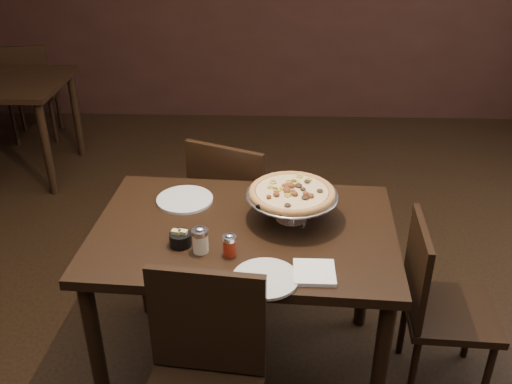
{
  "coord_description": "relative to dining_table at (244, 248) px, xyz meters",
  "views": [
    {
      "loc": [
        0.05,
        -1.98,
        2.13
      ],
      "look_at": [
        -0.03,
        0.14,
        0.96
      ],
      "focal_mm": 40.0,
      "sensor_mm": 36.0,
      "label": 1
    }
  ],
  "objects": [
    {
      "name": "plate_near",
      "position": [
        0.1,
        -0.36,
        0.11
      ],
      "size": [
        0.25,
        0.25,
        0.01
      ],
      "primitive_type": "cylinder",
      "color": "silver",
      "rests_on": "dining_table"
    },
    {
      "name": "pizza_stand",
      "position": [
        0.2,
        0.07,
        0.24
      ],
      "size": [
        0.4,
        0.4,
        0.17
      ],
      "color": "silver",
      "rests_on": "dining_table"
    },
    {
      "name": "serving_spatula",
      "position": [
        0.1,
        -0.0,
        0.24
      ],
      "size": [
        0.18,
        0.18,
        0.03
      ],
      "rotation": [
        0.0,
        0.0,
        -0.69
      ],
      "color": "silver",
      "rests_on": "pizza_stand"
    },
    {
      "name": "bg_chair_far",
      "position": [
        -2.06,
        2.74,
        -0.21
      ],
      "size": [
        0.49,
        0.49,
        0.9
      ],
      "rotation": [
        0.0,
        0.0,
        3.34
      ],
      "color": "black",
      "rests_on": "ground"
    },
    {
      "name": "chair_far",
      "position": [
        -0.08,
        0.66,
        -0.19
      ],
      "size": [
        0.58,
        0.58,
        0.95
      ],
      "rotation": [
        0.0,
        0.0,
        2.74
      ],
      "color": "black",
      "rests_on": "ground"
    },
    {
      "name": "plate_left",
      "position": [
        -0.29,
        0.23,
        0.11
      ],
      "size": [
        0.26,
        0.26,
        0.01
      ],
      "primitive_type": "cylinder",
      "color": "silver",
      "rests_on": "dining_table"
    },
    {
      "name": "pepper_flake_shaker",
      "position": [
        -0.05,
        -0.2,
        0.15
      ],
      "size": [
        0.06,
        0.06,
        0.1
      ],
      "color": "maroon",
      "rests_on": "dining_table"
    },
    {
      "name": "packet_caddy",
      "position": [
        -0.25,
        -0.14,
        0.14
      ],
      "size": [
        0.09,
        0.09,
        0.07
      ],
      "rotation": [
        0.0,
        0.0,
        -0.24
      ],
      "color": "black",
      "rests_on": "dining_table"
    },
    {
      "name": "napkin_stack",
      "position": [
        0.28,
        -0.32,
        0.12
      ],
      "size": [
        0.16,
        0.16,
        0.02
      ],
      "primitive_type": "cube",
      "rotation": [
        0.0,
        0.0,
        -0.0
      ],
      "color": "white",
      "rests_on": "dining_table"
    },
    {
      "name": "parmesan_shaker",
      "position": [
        -0.16,
        -0.18,
        0.16
      ],
      "size": [
        0.07,
        0.07,
        0.12
      ],
      "color": "beige",
      "rests_on": "dining_table"
    },
    {
      "name": "dining_table",
      "position": [
        0.0,
        0.0,
        0.0
      ],
      "size": [
        1.35,
        0.94,
        0.81
      ],
      "rotation": [
        0.0,
        0.0,
        -0.06
      ],
      "color": "black",
      "rests_on": "ground"
    },
    {
      "name": "chair_side",
      "position": [
        0.87,
        -0.04,
        -0.24
      ],
      "size": [
        0.42,
        0.42,
        0.85
      ],
      "rotation": [
        0.0,
        0.0,
        1.51
      ],
      "color": "black",
      "rests_on": "ground"
    },
    {
      "name": "room",
      "position": [
        0.14,
        -0.06,
        0.7
      ],
      "size": [
        6.04,
        7.04,
        2.84
      ],
      "color": "black",
      "rests_on": "ground"
    }
  ]
}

